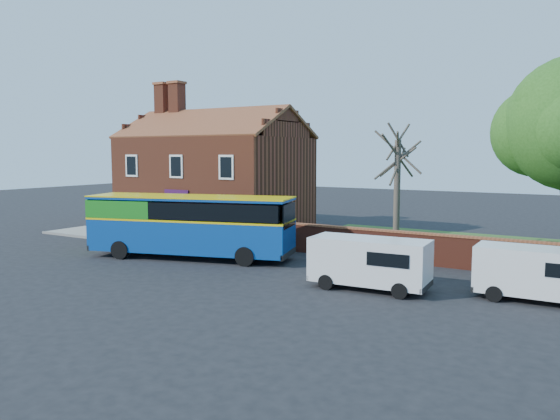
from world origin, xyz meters
The scene contains 10 objects.
ground centered at (0.00, 0.00, 0.00)m, with size 120.00×120.00×0.00m, color black.
pavement centered at (-7.00, 5.75, 0.06)m, with size 18.00×3.50×0.12m, color gray.
kerb centered at (-7.00, 4.00, 0.07)m, with size 18.00×0.15×0.14m, color slate.
grass_strip centered at (13.00, 13.00, 0.02)m, with size 26.00×12.00×0.04m, color #426B28.
shop_building centered at (-7.02, 11.50, 3.41)m, with size 12.30×8.13×10.50m.
boundary_wall centered at (13.00, 7.00, 0.81)m, with size 22.00×0.38×1.60m.
bus centered at (-1.95, 2.39, 1.84)m, with size 11.01×5.50×3.25m.
van_near centered at (8.85, 1.11, 1.15)m, with size 4.79×2.17×2.06m.
van_far centered at (14.95, 2.62, 1.11)m, with size 4.55×1.95×1.99m.
bare_tree centered at (6.86, 10.00, 3.46)m, with size 2.53×3.01×6.75m.
Camera 1 is at (16.89, -19.17, 5.47)m, focal length 35.00 mm.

